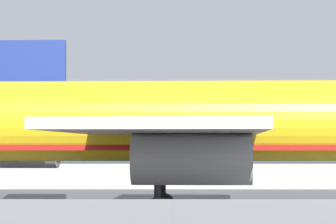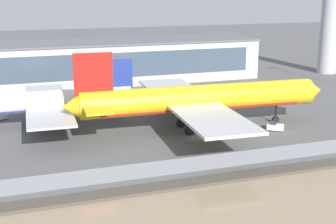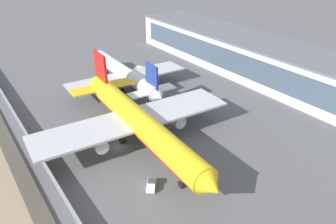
{
  "view_description": "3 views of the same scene",
  "coord_description": "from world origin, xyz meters",
  "px_view_note": "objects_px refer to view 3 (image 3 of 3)",
  "views": [
    {
      "loc": [
        0.04,
        -59.66,
        4.81
      ],
      "look_at": [
        -0.33,
        8.22,
        7.15
      ],
      "focal_mm": 105.0,
      "sensor_mm": 36.0,
      "label": 1
    },
    {
      "loc": [
        -32.48,
        -78.6,
        27.55
      ],
      "look_at": [
        -2.16,
        10.86,
        2.32
      ],
      "focal_mm": 50.0,
      "sensor_mm": 36.0,
      "label": 2
    },
    {
      "loc": [
        57.24,
        -26.09,
        41.77
      ],
      "look_at": [
        1.59,
        12.7,
        5.73
      ],
      "focal_mm": 35.0,
      "sensor_mm": 36.0,
      "label": 3
    }
  ],
  "objects_px": {
    "passenger_jet_white": "(125,74)",
    "ops_van": "(137,71)",
    "baggage_tug": "(151,185)",
    "cargo_jet_yellow": "(137,121)"
  },
  "relations": [
    {
      "from": "passenger_jet_white",
      "to": "baggage_tug",
      "type": "relative_size",
      "value": 12.44
    },
    {
      "from": "baggage_tug",
      "to": "passenger_jet_white",
      "type": "bearing_deg",
      "value": 157.3
    },
    {
      "from": "baggage_tug",
      "to": "ops_van",
      "type": "relative_size",
      "value": 0.63
    },
    {
      "from": "ops_van",
      "to": "baggage_tug",
      "type": "bearing_deg",
      "value": -27.44
    },
    {
      "from": "baggage_tug",
      "to": "cargo_jet_yellow",
      "type": "bearing_deg",
      "value": 158.6
    },
    {
      "from": "baggage_tug",
      "to": "ops_van",
      "type": "xyz_separation_m",
      "value": [
        -52.41,
        27.21,
        0.47
      ]
    },
    {
      "from": "passenger_jet_white",
      "to": "ops_van",
      "type": "xyz_separation_m",
      "value": [
        -8.75,
        8.95,
        -3.72
      ]
    },
    {
      "from": "passenger_jet_white",
      "to": "baggage_tug",
      "type": "bearing_deg",
      "value": -22.7
    },
    {
      "from": "passenger_jet_white",
      "to": "baggage_tug",
      "type": "xyz_separation_m",
      "value": [
        43.66,
        -18.26,
        -4.2
      ]
    },
    {
      "from": "ops_van",
      "to": "cargo_jet_yellow",
      "type": "bearing_deg",
      "value": -29.58
    }
  ]
}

